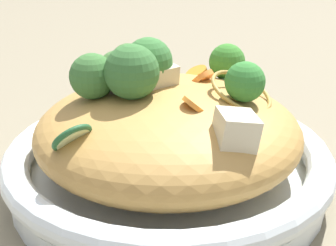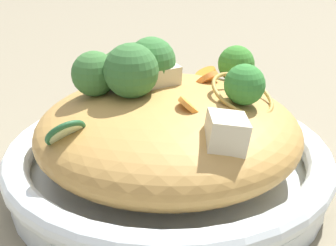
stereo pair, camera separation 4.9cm
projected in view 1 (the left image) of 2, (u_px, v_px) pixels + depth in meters
ground_plane at (168, 186)px, 0.52m from camera, size 3.00×3.00×0.00m
serving_bowl at (168, 164)px, 0.51m from camera, size 0.33×0.33×0.05m
noodle_heap at (168, 131)px, 0.50m from camera, size 0.26×0.26×0.10m
broccoli_florets at (151, 70)px, 0.49m from camera, size 0.21×0.15×0.08m
carrot_coins at (198, 81)px, 0.53m from camera, size 0.07×0.14×0.03m
zucchini_slices at (166, 102)px, 0.50m from camera, size 0.23×0.16×0.03m
chicken_chunks at (192, 102)px, 0.46m from camera, size 0.08×0.15×0.04m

